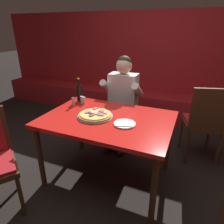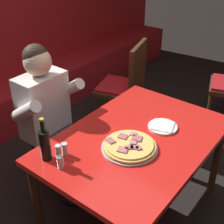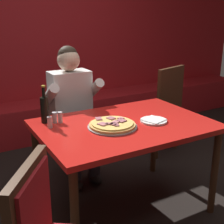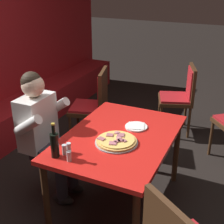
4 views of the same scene
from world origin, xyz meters
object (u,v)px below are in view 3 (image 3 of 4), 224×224
object	(u,v)px
beer_bottle	(45,109)
diner_seated_blue_shirt	(74,108)
pizza	(112,125)
shaker_oregano	(60,118)
shaker_parmesan	(50,123)
main_dining_table	(125,133)
dining_chair_far_left	(161,103)
plate_white_paper	(154,120)
shaker_black_pepper	(55,118)

from	to	relation	value
beer_bottle	diner_seated_blue_shirt	size ratio (longest dim) A/B	0.23
pizza	diner_seated_blue_shirt	distance (m)	0.75
shaker_oregano	shaker_parmesan	world-z (taller)	same
main_dining_table	dining_chair_far_left	bearing A→B (deg)	38.69
plate_white_paper	diner_seated_blue_shirt	distance (m)	0.87
main_dining_table	diner_seated_blue_shirt	distance (m)	0.73
shaker_parmesan	dining_chair_far_left	distance (m)	1.61
shaker_parmesan	diner_seated_blue_shirt	size ratio (longest dim) A/B	0.07
pizza	beer_bottle	bearing A→B (deg)	138.74
plate_white_paper	shaker_black_pepper	bearing A→B (deg)	152.76
shaker_parmesan	diner_seated_blue_shirt	world-z (taller)	diner_seated_blue_shirt
plate_white_paper	shaker_black_pepper	distance (m)	0.77
main_dining_table	beer_bottle	xyz separation A→B (m)	(-0.52, 0.32, 0.19)
beer_bottle	shaker_black_pepper	bearing A→B (deg)	-39.32
pizza	shaker_parmesan	size ratio (longest dim) A/B	4.28
diner_seated_blue_shirt	beer_bottle	bearing A→B (deg)	-135.06
pizza	shaker_oregano	world-z (taller)	shaker_oregano
shaker_parmesan	dining_chair_far_left	xyz separation A→B (m)	(1.48, 0.58, -0.21)
shaker_black_pepper	shaker_oregano	bearing A→B (deg)	-23.79
shaker_black_pepper	shaker_parmesan	bearing A→B (deg)	-128.19
shaker_black_pepper	beer_bottle	bearing A→B (deg)	140.68
shaker_oregano	beer_bottle	bearing A→B (deg)	146.31
beer_bottle	dining_chair_far_left	size ratio (longest dim) A/B	0.29
diner_seated_blue_shirt	shaker_black_pepper	bearing A→B (deg)	-127.56
plate_white_paper	beer_bottle	world-z (taller)	beer_bottle
pizza	plate_white_paper	distance (m)	0.35
main_dining_table	shaker_black_pepper	xyz separation A→B (m)	(-0.47, 0.27, 0.12)
plate_white_paper	main_dining_table	bearing A→B (deg)	159.79
beer_bottle	diner_seated_blue_shirt	bearing A→B (deg)	44.94
pizza	diner_seated_blue_shirt	bearing A→B (deg)	89.60
pizza	shaker_black_pepper	distance (m)	0.45
shaker_oregano	shaker_parmesan	xyz separation A→B (m)	(-0.11, -0.07, 0.00)
plate_white_paper	beer_bottle	distance (m)	0.84
shaker_parmesan	shaker_oregano	bearing A→B (deg)	32.70
beer_bottle	shaker_black_pepper	world-z (taller)	beer_bottle
main_dining_table	pizza	distance (m)	0.16
plate_white_paper	shaker_parmesan	xyz separation A→B (m)	(-0.75, 0.27, 0.03)
main_dining_table	pizza	xyz separation A→B (m)	(-0.13, -0.03, 0.10)
pizza	shaker_parmesan	bearing A→B (deg)	151.94
dining_chair_far_left	shaker_black_pepper	bearing A→B (deg)	-160.87
shaker_parmesan	dining_chair_far_left	world-z (taller)	dining_chair_far_left
shaker_black_pepper	shaker_parmesan	size ratio (longest dim) A/B	1.00
shaker_black_pepper	shaker_parmesan	distance (m)	0.11
main_dining_table	shaker_oregano	world-z (taller)	shaker_oregano
pizza	shaker_oregano	bearing A→B (deg)	136.64
main_dining_table	dining_chair_far_left	size ratio (longest dim) A/B	1.31
shaker_black_pepper	dining_chair_far_left	bearing A→B (deg)	19.13
shaker_black_pepper	shaker_oregano	size ratio (longest dim) A/B	1.00
main_dining_table	plate_white_paper	distance (m)	0.25
shaker_parmesan	plate_white_paper	bearing A→B (deg)	-19.59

